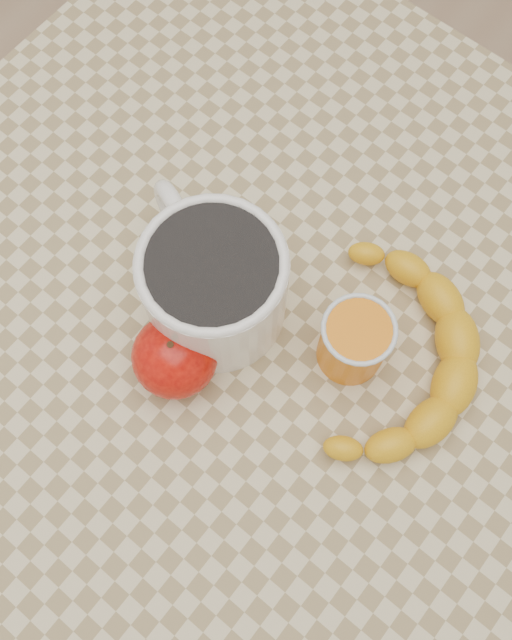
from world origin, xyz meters
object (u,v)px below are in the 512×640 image
Objects in this scene: table at (256,353)px; apple at (175,357)px; orange_juice_glass at (354,341)px; banana at (397,358)px; coffee_mug at (213,281)px.

apple reaches higher than table.
orange_juice_glass reaches higher than banana.
coffee_mug reaches higher than banana.
coffee_mug reaches higher than orange_juice_glass.
orange_juice_glass reaches higher than apple.
table is 0.14m from apple.
table is 0.15m from orange_juice_glass.
table is at bearing 67.81° from apple.
orange_juice_glass is (0.08, 0.03, 0.12)m from table.
orange_juice_glass reaches higher than table.
banana is at bearing 39.96° from apple.
orange_juice_glass is 0.80× the size of apple.
apple is at bearing -136.37° from orange_juice_glass.
apple is (0.01, -0.07, -0.02)m from coffee_mug.
apple is 0.32× the size of banana.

